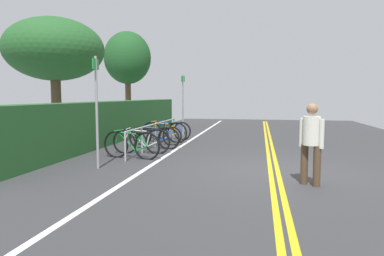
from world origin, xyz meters
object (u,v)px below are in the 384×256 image
(bicycle_2, at_px, (154,138))
(pedestrian, at_px, (311,139))
(bicycle_3, at_px, (157,136))
(bicycle_5, at_px, (171,130))
(sign_post_near, at_px, (97,102))
(bicycle_4, at_px, (164,132))
(bicycle_0, at_px, (131,145))
(tree_mid, at_px, (55,50))
(bicycle_1, at_px, (141,141))
(tree_far_right, at_px, (128,58))
(bike_rack, at_px, (155,130))
(sign_post_far, at_px, (183,100))

(bicycle_2, distance_m, pedestrian, 5.82)
(bicycle_3, bearing_deg, bicycle_5, -1.59)
(pedestrian, relative_size, sign_post_near, 0.60)
(bicycle_4, bearing_deg, bicycle_0, -179.65)
(bicycle_5, relative_size, tree_mid, 0.38)
(bicycle_3, bearing_deg, bicycle_0, -178.81)
(bicycle_1, height_order, sign_post_near, sign_post_near)
(bicycle_0, height_order, bicycle_1, bicycle_0)
(bicycle_1, xyz_separation_m, sign_post_near, (-2.25, 0.29, 1.18))
(bicycle_2, xyz_separation_m, bicycle_4, (1.61, 0.10, 0.02))
(bicycle_1, relative_size, tree_mid, 0.39)
(bicycle_0, distance_m, bicycle_1, 0.84)
(bicycle_0, relative_size, bicycle_2, 1.00)
(bicycle_5, distance_m, tree_far_right, 7.27)
(bicycle_0, height_order, pedestrian, pedestrian)
(bicycle_5, distance_m, tree_mid, 5.10)
(bicycle_3, relative_size, bicycle_5, 1.02)
(bike_rack, relative_size, bicycle_3, 3.09)
(sign_post_near, bearing_deg, bicycle_2, -6.59)
(sign_post_near, bearing_deg, sign_post_far, -3.95)
(sign_post_far, relative_size, tree_mid, 0.58)
(bicycle_2, height_order, tree_far_right, tree_far_right)
(bicycle_2, bearing_deg, bicycle_3, 9.67)
(bicycle_2, height_order, bicycle_5, bicycle_2)
(bicycle_5, height_order, sign_post_near, sign_post_near)
(bicycle_4, relative_size, sign_post_far, 0.69)
(bicycle_2, xyz_separation_m, sign_post_far, (3.82, -0.11, 1.18))
(bicycle_0, xyz_separation_m, bicycle_5, (4.29, 0.01, -0.03))
(bicycle_4, xyz_separation_m, pedestrian, (-5.51, -4.39, 0.51))
(bicycle_2, bearing_deg, bicycle_4, 3.70)
(sign_post_far, relative_size, tree_far_right, 0.50)
(sign_post_far, xyz_separation_m, tree_far_right, (3.88, 3.95, 2.19))
(bicycle_5, bearing_deg, pedestrian, -145.49)
(bicycle_3, xyz_separation_m, bicycle_4, (0.80, -0.03, 0.05))
(bicycle_5, xyz_separation_m, pedestrian, (-6.37, -4.38, 0.54))
(bicycle_2, distance_m, tree_far_right, 9.24)
(sign_post_near, height_order, tree_far_right, tree_far_right)
(tree_far_right, bearing_deg, bicycle_3, -151.74)
(bike_rack, xyz_separation_m, bicycle_1, (-1.33, 0.01, -0.22))
(sign_post_near, bearing_deg, bicycle_0, -11.65)
(pedestrian, xyz_separation_m, sign_post_near, (0.67, 4.66, 0.66))
(bicycle_1, height_order, bicycle_4, bicycle_4)
(bicycle_5, xyz_separation_m, sign_post_far, (1.35, -0.20, 1.19))
(bicycle_1, height_order, tree_mid, tree_mid)
(bicycle_3, bearing_deg, sign_post_near, 176.66)
(bicycle_5, distance_m, pedestrian, 7.75)
(pedestrian, distance_m, sign_post_near, 4.76)
(bike_rack, relative_size, bicycle_1, 3.09)
(bicycle_0, height_order, bicycle_5, bicycle_0)
(sign_post_near, bearing_deg, bicycle_3, -3.34)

